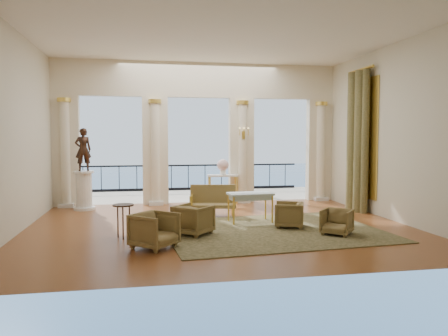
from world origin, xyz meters
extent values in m
plane|color=#492710|center=(0.00, 0.00, 0.00)|extent=(9.00, 9.00, 0.00)
plane|color=beige|center=(0.00, -4.00, 2.25)|extent=(9.00, 0.00, 9.00)
plane|color=beige|center=(-4.50, 0.00, 2.25)|extent=(0.00, 8.00, 8.00)
plane|color=beige|center=(4.50, 0.00, 2.25)|extent=(0.00, 8.00, 8.00)
plane|color=white|center=(0.00, 0.00, 4.50)|extent=(9.00, 9.00, 0.00)
cube|color=#F3E7C0|center=(0.00, 3.85, 3.95)|extent=(9.00, 0.30, 1.10)
cube|color=#F3E7C0|center=(-4.10, 3.85, 1.70)|extent=(0.80, 0.30, 3.40)
cylinder|color=#F3E7C0|center=(-4.10, 3.67, 1.60)|extent=(0.28, 0.28, 3.20)
cylinder|color=#EBC14D|center=(-4.10, 3.67, 3.25)|extent=(0.40, 0.40, 0.12)
cube|color=silver|center=(-4.10, 3.67, 0.06)|extent=(0.45, 0.45, 0.12)
cube|color=#F3E7C0|center=(-1.40, 3.85, 1.70)|extent=(0.80, 0.30, 3.40)
cylinder|color=#F3E7C0|center=(-1.40, 3.67, 1.60)|extent=(0.28, 0.28, 3.20)
cylinder|color=#EBC14D|center=(-1.40, 3.67, 3.25)|extent=(0.40, 0.40, 0.12)
cube|color=silver|center=(-1.40, 3.67, 0.06)|extent=(0.45, 0.45, 0.12)
cube|color=#F3E7C0|center=(1.40, 3.85, 1.70)|extent=(0.80, 0.30, 3.40)
cylinder|color=#F3E7C0|center=(1.40, 3.67, 1.60)|extent=(0.28, 0.28, 3.20)
cylinder|color=#EBC14D|center=(1.40, 3.67, 3.25)|extent=(0.40, 0.40, 0.12)
cube|color=silver|center=(1.40, 3.67, 0.06)|extent=(0.45, 0.45, 0.12)
cube|color=#F3E7C0|center=(4.10, 3.85, 1.70)|extent=(0.80, 0.30, 3.40)
cylinder|color=#F3E7C0|center=(4.10, 3.67, 1.60)|extent=(0.28, 0.28, 3.20)
cylinder|color=#EBC14D|center=(4.10, 3.67, 3.25)|extent=(0.40, 0.40, 0.12)
cube|color=silver|center=(4.10, 3.67, 0.06)|extent=(0.45, 0.45, 0.12)
cube|color=#A79F88|center=(0.00, 5.80, -0.05)|extent=(10.00, 3.60, 0.10)
cube|color=black|center=(0.00, 7.40, 1.00)|extent=(9.00, 0.06, 0.06)
cube|color=black|center=(0.00, 7.40, 0.05)|extent=(9.00, 0.06, 0.10)
cylinder|color=black|center=(0.00, 7.40, 0.50)|extent=(0.03, 0.03, 1.00)
cylinder|color=black|center=(-4.10, 7.40, 0.50)|extent=(0.03, 0.03, 1.00)
cylinder|color=black|center=(4.10, 7.40, 0.50)|extent=(0.03, 0.03, 1.00)
cylinder|color=#4C3823|center=(2.00, 6.60, 2.10)|extent=(0.20, 0.20, 4.20)
plane|color=#24547C|center=(0.00, 60.00, -6.00)|extent=(160.00, 160.00, 0.00)
cylinder|color=#504F26|center=(4.30, 1.05, 2.00)|extent=(0.26, 0.26, 4.00)
cylinder|color=#504F26|center=(4.26, 1.50, 2.00)|extent=(0.32, 0.32, 4.00)
cylinder|color=#504F26|center=(4.30, 1.95, 2.00)|extent=(0.26, 0.26, 4.00)
cylinder|color=#EBC14D|center=(4.35, 1.50, 4.05)|extent=(0.08, 1.40, 0.08)
cube|color=#EBC14D|center=(4.47, 1.50, 2.10)|extent=(0.04, 1.60, 3.40)
cube|color=#EBC14D|center=(1.40, 3.53, 2.20)|extent=(0.10, 0.04, 0.25)
cylinder|color=#EBC14D|center=(1.26, 3.45, 2.30)|extent=(0.02, 0.02, 0.22)
cylinder|color=#EBC14D|center=(1.40, 3.45, 2.30)|extent=(0.02, 0.02, 0.22)
cylinder|color=#EBC14D|center=(1.54, 3.45, 2.30)|extent=(0.02, 0.02, 0.22)
cube|color=#282F15|center=(1.11, -0.74, 0.01)|extent=(5.12, 4.14, 0.02)
imported|color=#433419|center=(-1.57, -1.82, 0.38)|extent=(1.00, 1.01, 0.76)
imported|color=#433419|center=(2.38, -1.37, 0.31)|extent=(0.83, 0.83, 0.63)
imported|color=#433419|center=(1.60, -0.44, 0.33)|extent=(0.80, 0.82, 0.67)
imported|color=#433419|center=(-0.71, -0.80, 0.37)|extent=(0.97, 0.97, 0.73)
cube|color=#433419|center=(0.07, 1.42, 0.28)|extent=(1.31, 0.71, 0.09)
cube|color=#433419|center=(0.11, 1.66, 0.57)|extent=(1.24, 0.28, 0.51)
cube|color=#EBC14D|center=(-0.50, 1.52, 0.44)|extent=(0.16, 0.51, 0.24)
cube|color=#EBC14D|center=(0.64, 1.33, 0.44)|extent=(0.16, 0.51, 0.24)
cylinder|color=#EBC14D|center=(-0.49, 1.31, 0.12)|extent=(0.05, 0.05, 0.23)
cylinder|color=#EBC14D|center=(0.56, 1.13, 0.12)|extent=(0.05, 0.05, 0.23)
cylinder|color=#EBC14D|center=(-0.42, 1.71, 0.12)|extent=(0.05, 0.05, 0.23)
cylinder|color=#EBC14D|center=(0.63, 1.53, 0.12)|extent=(0.05, 0.05, 0.23)
cube|color=#A8C8D4|center=(0.84, 0.31, 0.72)|extent=(1.13, 0.67, 0.05)
cylinder|color=#EBC14D|center=(0.37, 0.03, 0.35)|extent=(0.04, 0.04, 0.70)
cylinder|color=#EBC14D|center=(1.35, 0.10, 0.35)|extent=(0.04, 0.04, 0.70)
cylinder|color=#EBC14D|center=(0.33, 0.52, 0.35)|extent=(0.04, 0.04, 0.70)
cylinder|color=#EBC14D|center=(1.32, 0.59, 0.35)|extent=(0.04, 0.04, 0.70)
cylinder|color=silver|center=(-3.50, 3.07, 0.04)|extent=(0.63, 0.63, 0.08)
cylinder|color=silver|center=(-3.50, 3.07, 0.57)|extent=(0.46, 0.46, 1.00)
cylinder|color=silver|center=(-3.50, 3.07, 1.12)|extent=(0.58, 0.58, 0.06)
imported|color=black|center=(-3.50, 3.07, 1.77)|extent=(0.51, 0.40, 1.25)
cube|color=silver|center=(0.73, 3.55, 0.90)|extent=(1.01, 0.47, 0.05)
cylinder|color=#EBC14D|center=(0.29, 3.45, 0.44)|extent=(0.05, 0.05, 0.88)
cylinder|color=#EBC14D|center=(1.15, 3.38, 0.44)|extent=(0.05, 0.05, 0.88)
cylinder|color=#EBC14D|center=(0.31, 3.72, 0.44)|extent=(0.05, 0.05, 0.88)
cylinder|color=#EBC14D|center=(1.18, 3.65, 0.44)|extent=(0.05, 0.05, 0.88)
cylinder|color=white|center=(0.73, 3.55, 1.05)|extent=(0.19, 0.19, 0.23)
sphere|color=#D4969E|center=(0.73, 3.55, 1.24)|extent=(0.38, 0.38, 0.38)
cylinder|color=black|center=(-2.19, -0.85, 0.70)|extent=(0.44, 0.44, 0.03)
cylinder|color=black|center=(-2.07, -0.78, 0.34)|extent=(0.03, 0.03, 0.69)
cylinder|color=black|center=(-2.31, -0.77, 0.34)|extent=(0.03, 0.03, 0.69)
cylinder|color=black|center=(-2.20, -0.99, 0.34)|extent=(0.03, 0.03, 0.69)
camera|label=1|loc=(-1.74, -10.18, 2.12)|focal=35.00mm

